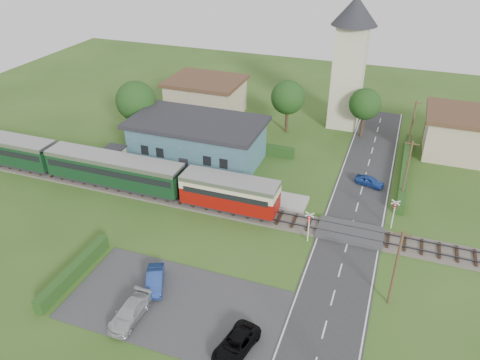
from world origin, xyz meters
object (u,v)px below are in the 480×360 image
(car_park_blue, at_px, (155,280))
(car_park_silver, at_px, (130,312))
(car_park_dark, at_px, (236,344))
(car_on_road, at_px, (370,181))
(crossing_signal_near, at_px, (309,222))
(pedestrian_near, at_px, (249,186))
(equipment_hut, at_px, (115,158))
(church_tower, at_px, (351,54))
(house_west, at_px, (206,97))
(house_east, at_px, (460,133))
(train, at_px, (90,165))
(crossing_signal_far, at_px, (394,210))
(station_building, at_px, (197,140))
(pedestrian_far, at_px, (138,169))

(car_park_blue, height_order, car_park_silver, car_park_silver)
(car_park_blue, distance_m, car_park_dark, 9.33)
(car_on_road, xyz_separation_m, car_park_blue, (-14.66, -22.65, 0.10))
(crossing_signal_near, distance_m, car_park_silver, 17.61)
(car_park_silver, distance_m, pedestrian_near, 19.95)
(equipment_hut, xyz_separation_m, car_park_blue, (13.98, -15.89, -1.04))
(car_park_blue, xyz_separation_m, car_park_dark, (8.52, -3.81, -0.03))
(crossing_signal_near, bearing_deg, church_tower, 92.82)
(car_on_road, distance_m, car_park_silver, 30.27)
(house_west, bearing_deg, car_on_road, -26.96)
(crossing_signal_near, relative_size, pedestrian_near, 2.23)
(house_east, distance_m, car_on_road, 15.41)
(equipment_hut, xyz_separation_m, train, (-1.11, -3.20, 0.43))
(car_park_dark, distance_m, pedestrian_near, 20.62)
(church_tower, height_order, car_on_road, church_tower)
(house_east, bearing_deg, crossing_signal_far, -108.08)
(crossing_signal_far, bearing_deg, station_building, 164.37)
(house_west, distance_m, crossing_signal_far, 35.26)
(station_building, height_order, crossing_signal_near, station_building)
(crossing_signal_near, bearing_deg, house_west, 130.11)
(pedestrian_near, bearing_deg, car_park_silver, 92.86)
(house_west, bearing_deg, car_park_dark, -63.73)
(equipment_hut, height_order, house_east, house_east)
(crossing_signal_near, bearing_deg, pedestrian_far, 166.74)
(equipment_hut, xyz_separation_m, pedestrian_far, (3.39, -0.66, -0.52))
(church_tower, distance_m, pedestrian_far, 31.87)
(train, xyz_separation_m, pedestrian_near, (17.73, 3.26, -0.99))
(car_park_blue, height_order, pedestrian_far, pedestrian_far)
(house_east, bearing_deg, car_on_road, -127.86)
(car_park_dark, relative_size, pedestrian_far, 2.74)
(church_tower, distance_m, pedestrian_near, 25.29)
(equipment_hut, relative_size, house_east, 0.29)
(equipment_hut, bearing_deg, crossing_signal_near, -12.94)
(crossing_signal_far, height_order, car_park_silver, crossing_signal_far)
(station_building, relative_size, crossing_signal_far, 4.88)
(house_west, xyz_separation_m, pedestrian_far, (0.39, -20.46, -1.56))
(station_building, distance_m, crossing_signal_near, 19.98)
(station_building, distance_m, train, 12.82)
(pedestrian_far, bearing_deg, crossing_signal_near, -118.07)
(car_on_road, bearing_deg, pedestrian_far, 122.61)
(crossing_signal_far, bearing_deg, house_east, 71.92)
(house_east, xyz_separation_m, car_park_dark, (-15.50, -38.50, -2.12))
(house_east, height_order, crossing_signal_far, house_east)
(house_east, bearing_deg, car_park_silver, -122.00)
(crossing_signal_far, bearing_deg, car_on_road, 111.37)
(car_park_dark, bearing_deg, car_park_silver, -168.68)
(crossing_signal_far, relative_size, pedestrian_near, 2.23)
(house_west, relative_size, pedestrian_near, 7.35)
(crossing_signal_near, bearing_deg, house_east, 60.87)
(equipment_hut, xyz_separation_m, car_park_dark, (22.50, -19.70, -1.07))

